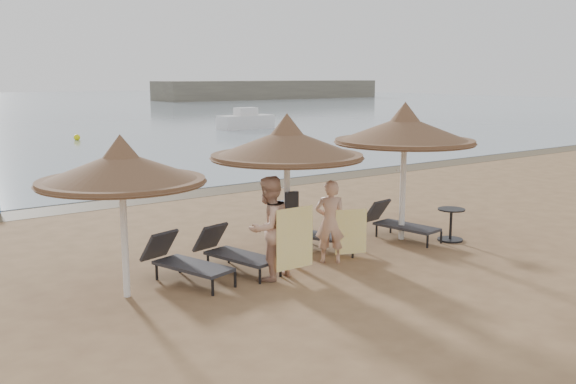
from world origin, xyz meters
name	(u,v)px	position (x,y,z in m)	size (l,w,h in m)	color
ground	(299,283)	(0.00, 0.00, 0.00)	(160.00, 160.00, 0.00)	olive
wet_sand_strip	(111,203)	(0.00, 9.40, 0.00)	(200.00, 1.60, 0.01)	brown
palapa_left	(121,168)	(-2.86, 1.19, 2.25)	(2.85, 2.85, 2.83)	white
palapa_center	(287,144)	(0.61, 1.21, 2.44)	(3.09, 3.09, 3.06)	white
palapa_right	(405,130)	(3.91, 1.18, 2.55)	(3.24, 3.24, 3.21)	white
lounger_far_left	(183,260)	(-1.65, 1.42, 0.39)	(1.15, 2.04, 0.87)	black
lounger_near_left	(232,251)	(-0.56, 1.45, 0.38)	(1.03, 1.98, 0.85)	black
lounger_near_right	(320,233)	(1.82, 1.64, 0.35)	(1.17, 1.85, 0.79)	black
lounger_far_right	(398,222)	(3.93, 1.32, 0.38)	(0.90, 1.95, 0.84)	black
side_table	(451,226)	(4.74, 0.41, 0.36)	(0.63, 0.63, 0.76)	black
person_left	(269,220)	(-0.30, 0.55, 1.14)	(1.05, 0.68, 2.28)	tan
person_right	(330,215)	(1.33, 0.70, 1.00)	(0.92, 0.60, 1.99)	tan
towel_left	(295,238)	(0.05, 0.20, 0.81)	(0.84, 0.02, 1.17)	yellow
towel_right	(351,232)	(1.68, 0.45, 0.65)	(0.63, 0.27, 0.94)	yellow
bag_patterned	(282,209)	(0.61, 1.39, 1.10)	(0.27, 0.10, 0.34)	white
bag_dark	(292,201)	(0.61, 1.05, 1.31)	(0.28, 0.12, 0.39)	black
buoy_mid	(77,137)	(5.46, 28.97, 0.19)	(0.37, 0.37, 0.37)	yellow
buoy_right	(282,139)	(14.52, 20.76, 0.19)	(0.39, 0.39, 0.39)	yellow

